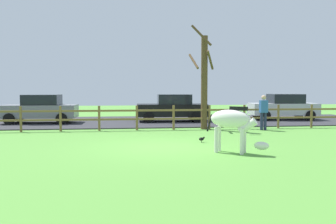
# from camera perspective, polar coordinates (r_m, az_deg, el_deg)

# --- Properties ---
(ground_plane) EXTENTS (60.00, 60.00, 0.00)m
(ground_plane) POSITION_cam_1_polar(r_m,az_deg,el_deg) (12.35, -1.01, -5.42)
(ground_plane) COLOR #549338
(parking_asphalt) EXTENTS (28.00, 7.40, 0.05)m
(parking_asphalt) POSITION_cam_1_polar(r_m,az_deg,el_deg) (21.55, -3.77, -1.46)
(parking_asphalt) COLOR #2D2D33
(parking_asphalt) RESTS_ON ground_plane
(paddock_fence) EXTENTS (20.91, 0.11, 1.16)m
(paddock_fence) POSITION_cam_1_polar(r_m,az_deg,el_deg) (17.19, -4.86, -0.65)
(paddock_fence) COLOR brown
(paddock_fence) RESTS_ON ground_plane
(bare_tree) EXTENTS (1.19, 1.19, 4.92)m
(bare_tree) POSITION_cam_1_polar(r_m,az_deg,el_deg) (17.65, 5.60, 4.97)
(bare_tree) COLOR #513A23
(bare_tree) RESTS_ON ground_plane
(zebra) EXTENTS (1.66, 1.29, 1.41)m
(zebra) POSITION_cam_1_polar(r_m,az_deg,el_deg) (11.25, 10.07, -1.62)
(zebra) COLOR white
(zebra) RESTS_ON ground_plane
(crow_on_grass) EXTENTS (0.22, 0.10, 0.20)m
(crow_on_grass) POSITION_cam_1_polar(r_m,az_deg,el_deg) (13.39, 5.26, -4.18)
(crow_on_grass) COLOR black
(crow_on_grass) RESTS_ON ground_plane
(parked_car_silver) EXTENTS (4.11, 2.12, 1.56)m
(parked_car_silver) POSITION_cam_1_polar(r_m,az_deg,el_deg) (23.51, 17.49, 0.81)
(parked_car_silver) COLOR #B7BABF
(parked_car_silver) RESTS_ON parking_asphalt
(parked_car_black) EXTENTS (4.07, 2.02, 1.56)m
(parked_car_black) POSITION_cam_1_polar(r_m,az_deg,el_deg) (21.28, 0.65, 0.70)
(parked_car_black) COLOR black
(parked_car_black) RESTS_ON parking_asphalt
(parked_car_grey) EXTENTS (4.07, 2.01, 1.56)m
(parked_car_grey) POSITION_cam_1_polar(r_m,az_deg,el_deg) (21.39, -19.23, 0.50)
(parked_car_grey) COLOR slate
(parked_car_grey) RESTS_ON parking_asphalt
(visitor_near_fence) EXTENTS (0.38, 0.26, 1.64)m
(visitor_near_fence) POSITION_cam_1_polar(r_m,az_deg,el_deg) (17.74, 14.61, 0.18)
(visitor_near_fence) COLOR #232847
(visitor_near_fence) RESTS_ON ground_plane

